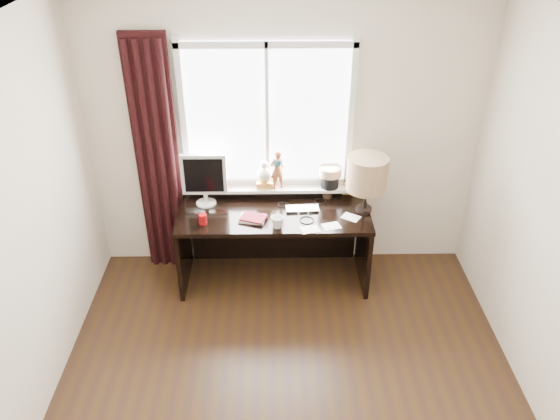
{
  "coord_description": "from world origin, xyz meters",
  "views": [
    {
      "loc": [
        -0.11,
        -2.47,
        3.29
      ],
      "look_at": [
        -0.05,
        1.25,
        1.0
      ],
      "focal_mm": 35.0,
      "sensor_mm": 36.0,
      "label": 1
    }
  ],
  "objects_px": {
    "red_cup": "(203,219)",
    "table_lamp": "(367,174)",
    "laptop": "(303,209)",
    "desk": "(274,228)",
    "mug": "(277,222)",
    "monitor": "(204,177)"
  },
  "relations": [
    {
      "from": "table_lamp",
      "to": "desk",
      "type": "bearing_deg",
      "value": 173.62
    },
    {
      "from": "laptop",
      "to": "desk",
      "type": "xyz_separation_m",
      "value": [
        -0.26,
        0.07,
        -0.26
      ]
    },
    {
      "from": "mug",
      "to": "monitor",
      "type": "bearing_deg",
      "value": 148.38
    },
    {
      "from": "red_cup",
      "to": "table_lamp",
      "type": "bearing_deg",
      "value": 7.8
    },
    {
      "from": "red_cup",
      "to": "monitor",
      "type": "xyz_separation_m",
      "value": [
        -0.01,
        0.33,
        0.23
      ]
    },
    {
      "from": "laptop",
      "to": "table_lamp",
      "type": "distance_m",
      "value": 0.65
    },
    {
      "from": "red_cup",
      "to": "table_lamp",
      "type": "relative_size",
      "value": 0.18
    },
    {
      "from": "red_cup",
      "to": "desk",
      "type": "height_order",
      "value": "red_cup"
    },
    {
      "from": "mug",
      "to": "table_lamp",
      "type": "xyz_separation_m",
      "value": [
        0.77,
        0.26,
        0.31
      ]
    },
    {
      "from": "red_cup",
      "to": "desk",
      "type": "xyz_separation_m",
      "value": [
        0.6,
        0.28,
        -0.29
      ]
    },
    {
      "from": "desk",
      "to": "table_lamp",
      "type": "relative_size",
      "value": 3.27
    },
    {
      "from": "desk",
      "to": "monitor",
      "type": "relative_size",
      "value": 3.47
    },
    {
      "from": "red_cup",
      "to": "monitor",
      "type": "relative_size",
      "value": 0.19
    },
    {
      "from": "mug",
      "to": "red_cup",
      "type": "bearing_deg",
      "value": 174.04
    },
    {
      "from": "laptop",
      "to": "red_cup",
      "type": "bearing_deg",
      "value": -168.6
    },
    {
      "from": "red_cup",
      "to": "monitor",
      "type": "bearing_deg",
      "value": 91.09
    },
    {
      "from": "mug",
      "to": "desk",
      "type": "distance_m",
      "value": 0.46
    },
    {
      "from": "mug",
      "to": "red_cup",
      "type": "height_order",
      "value": "mug"
    },
    {
      "from": "mug",
      "to": "desk",
      "type": "xyz_separation_m",
      "value": [
        -0.03,
        0.35,
        -0.3
      ]
    },
    {
      "from": "mug",
      "to": "table_lamp",
      "type": "bearing_deg",
      "value": 18.55
    },
    {
      "from": "mug",
      "to": "table_lamp",
      "type": "relative_size",
      "value": 0.21
    },
    {
      "from": "desk",
      "to": "monitor",
      "type": "xyz_separation_m",
      "value": [
        -0.61,
        0.05,
        0.52
      ]
    }
  ]
}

